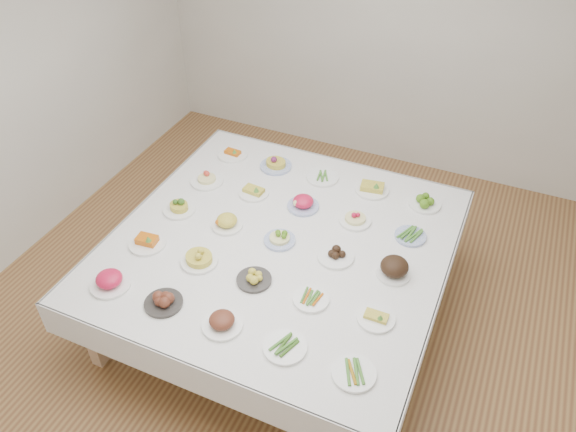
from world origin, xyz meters
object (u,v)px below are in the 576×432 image
at_px(display_table, 280,248).
at_px(dish_24, 425,200).
at_px(dish_0, 109,278).
at_px(dish_12, 280,236).

distance_m(display_table, dish_24, 1.23).
distance_m(display_table, dish_0, 1.23).
relative_size(display_table, dish_12, 10.46).
bearing_deg(dish_12, dish_0, -134.57).
relative_size(display_table, dish_24, 9.73).
bearing_deg(dish_0, display_table, 45.48).
bearing_deg(dish_24, dish_12, -135.45).
height_order(dish_12, dish_24, dish_12).
relative_size(dish_0, dish_12, 1.17).
bearing_deg(display_table, dish_12, -72.58).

